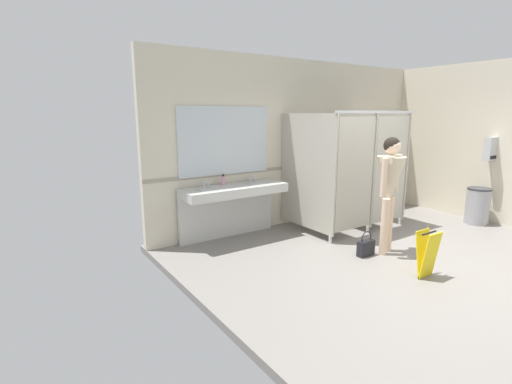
# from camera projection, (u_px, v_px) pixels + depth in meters

# --- Properties ---
(ground_plane) EXTENTS (6.20, 5.78, 0.10)m
(ground_plane) POSITION_uv_depth(u_px,v_px,m) (427.00, 265.00, 5.17)
(ground_plane) COLOR gray
(wall_back) EXTENTS (6.20, 0.12, 2.97)m
(wall_back) POSITION_uv_depth(u_px,v_px,m) (304.00, 143.00, 7.01)
(wall_back) COLOR beige
(wall_back) RESTS_ON ground_plane
(wall_back_tile_band) EXTENTS (6.20, 0.01, 0.06)m
(wall_back_tile_band) POSITION_uv_depth(u_px,v_px,m) (305.00, 166.00, 7.05)
(wall_back_tile_band) COLOR #9E937F
(wall_back_tile_band) RESTS_ON wall_back
(vanity_counter) EXTENTS (1.73, 0.56, 1.01)m
(vanity_counter) POSITION_uv_depth(u_px,v_px,m) (232.00, 200.00, 6.01)
(vanity_counter) COLOR silver
(vanity_counter) RESTS_ON ground_plane
(mirror_panel) EXTENTS (1.63, 0.02, 1.09)m
(mirror_panel) POSITION_uv_depth(u_px,v_px,m) (225.00, 141.00, 5.98)
(mirror_panel) COLOR silver
(mirror_panel) RESTS_ON wall_back
(bathroom_stalls) EXTENTS (1.85, 1.32, 2.06)m
(bathroom_stalls) POSITION_uv_depth(u_px,v_px,m) (352.00, 168.00, 6.52)
(bathroom_stalls) COLOR #B2AD9E
(bathroom_stalls) RESTS_ON ground_plane
(paper_towel_dispenser_upper) EXTENTS (0.35, 0.13, 0.42)m
(paper_towel_dispenser_upper) POSITION_uv_depth(u_px,v_px,m) (492.00, 149.00, 6.83)
(paper_towel_dispenser_upper) COLOR #B7BABF
(paper_towel_dispenser_upper) RESTS_ON wall_side_right
(trash_bin) EXTENTS (0.41, 0.41, 0.68)m
(trash_bin) POSITION_uv_depth(u_px,v_px,m) (478.00, 206.00, 6.90)
(trash_bin) COLOR #99999E
(trash_bin) RESTS_ON ground_plane
(person_standing) EXTENTS (0.57, 0.50, 1.70)m
(person_standing) POSITION_uv_depth(u_px,v_px,m) (390.00, 181.00, 5.30)
(person_standing) COLOR beige
(person_standing) RESTS_ON ground_plane
(handbag) EXTENTS (0.27, 0.11, 0.37)m
(handbag) POSITION_uv_depth(u_px,v_px,m) (366.00, 247.00, 5.37)
(handbag) COLOR black
(handbag) RESTS_ON ground_plane
(soap_dispenser) EXTENTS (0.07, 0.07, 0.18)m
(soap_dispenser) POSITION_uv_depth(u_px,v_px,m) (223.00, 180.00, 5.95)
(soap_dispenser) COLOR #D899B2
(soap_dispenser) RESTS_ON vanity_counter
(wet_floor_sign) EXTENTS (0.28, 0.19, 0.59)m
(wet_floor_sign) POSITION_uv_depth(u_px,v_px,m) (427.00, 254.00, 4.63)
(wet_floor_sign) COLOR yellow
(wet_floor_sign) RESTS_ON ground_plane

